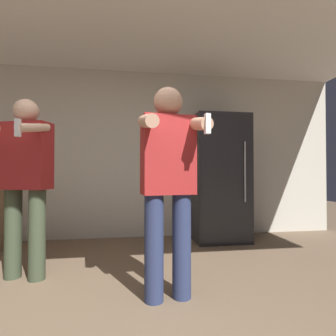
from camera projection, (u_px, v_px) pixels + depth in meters
wall_back at (120, 154)px, 4.02m from camera, size 7.00×0.06×2.55m
ceiling_slab at (114, 13)px, 2.60m from camera, size 7.00×3.37×0.05m
refrigerator at (219, 178)px, 3.85m from camera, size 0.77×0.72×1.81m
person_woman_foreground at (168, 179)px, 2.04m from camera, size 0.52×0.48×1.66m
person_man_side at (25, 177)px, 2.44m from camera, size 0.61×0.60×1.68m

